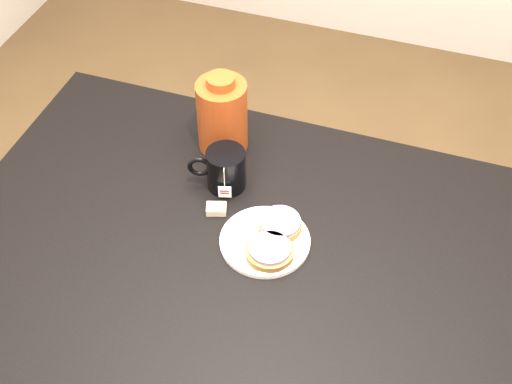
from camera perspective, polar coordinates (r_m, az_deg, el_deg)
table at (r=1.61m, az=0.55°, el=-6.95°), size 1.40×0.90×0.75m
plate at (r=1.56m, az=0.72°, el=-3.91°), size 0.20×0.20×0.01m
bagel_back at (r=1.57m, az=1.94°, el=-2.59°), size 0.10×0.10×0.03m
bagel_front at (r=1.52m, az=1.10°, el=-4.74°), size 0.14×0.14×0.03m
mug at (r=1.65m, az=-2.49°, el=1.85°), size 0.14×0.11×0.10m
teabag_pouch at (r=1.62m, az=-3.19°, el=-1.36°), size 0.05×0.04×0.02m
bagel_package at (r=1.72m, az=-2.72°, el=6.19°), size 0.13×0.13×0.21m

